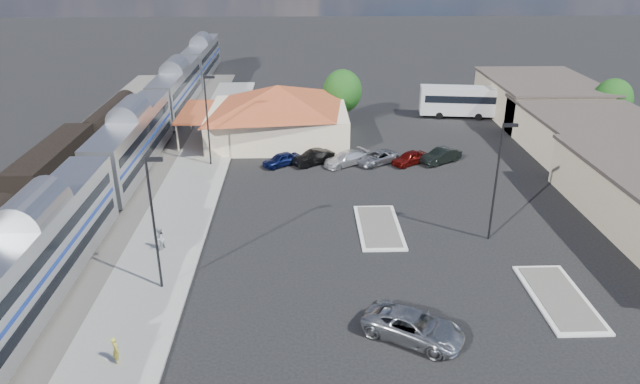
{
  "coord_description": "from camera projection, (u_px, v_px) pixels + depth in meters",
  "views": [
    {
      "loc": [
        -1.87,
        -37.33,
        20.41
      ],
      "look_at": [
        -0.57,
        2.74,
        2.8
      ],
      "focal_mm": 32.0,
      "sensor_mm": 36.0,
      "label": 1
    }
  ],
  "objects": [
    {
      "name": "ground",
      "position": [
        329.0,
        241.0,
        42.42
      ],
      "size": [
        280.0,
        280.0,
        0.0
      ],
      "primitive_type": "plane",
      "color": "black",
      "rests_on": "ground"
    },
    {
      "name": "railbed",
      "position": [
        81.0,
        200.0,
        49.1
      ],
      "size": [
        16.0,
        100.0,
        0.12
      ],
      "primitive_type": "cube",
      "color": "#4C4944",
      "rests_on": "ground"
    },
    {
      "name": "platform",
      "position": [
        182.0,
        208.0,
        47.52
      ],
      "size": [
        5.5,
        92.0,
        0.18
      ],
      "primitive_type": "cube",
      "color": "gray",
      "rests_on": "ground"
    },
    {
      "name": "passenger_train",
      "position": [
        133.0,
        143.0,
        54.27
      ],
      "size": [
        3.0,
        104.0,
        5.55
      ],
      "color": "silver",
      "rests_on": "ground"
    },
    {
      "name": "freight_cars",
      "position": [
        55.0,
        168.0,
        50.81
      ],
      "size": [
        2.8,
        46.0,
        4.0
      ],
      "color": "black",
      "rests_on": "ground"
    },
    {
      "name": "station_depot",
      "position": [
        278.0,
        113.0,
        62.99
      ],
      "size": [
        18.35,
        12.24,
        6.2
      ],
      "color": "beige",
      "rests_on": "ground"
    },
    {
      "name": "buildings_east",
      "position": [
        609.0,
        146.0,
        55.41
      ],
      "size": [
        14.4,
        51.4,
        4.8
      ],
      "color": "#C6B28C",
      "rests_on": "ground"
    },
    {
      "name": "traffic_island_south",
      "position": [
        379.0,
        227.0,
        44.33
      ],
      "size": [
        3.3,
        7.5,
        0.21
      ],
      "color": "silver",
      "rests_on": "ground"
    },
    {
      "name": "traffic_island_north",
      "position": [
        559.0,
        298.0,
        35.48
      ],
      "size": [
        3.3,
        7.5,
        0.21
      ],
      "color": "silver",
      "rests_on": "ground"
    },
    {
      "name": "lamp_plat_s",
      "position": [
        154.0,
        214.0,
        34.46
      ],
      "size": [
        1.08,
        0.25,
        9.0
      ],
      "color": "black",
      "rests_on": "ground"
    },
    {
      "name": "lamp_plat_n",
      "position": [
        208.0,
        114.0,
        54.59
      ],
      "size": [
        1.08,
        0.25,
        9.0
      ],
      "color": "black",
      "rests_on": "ground"
    },
    {
      "name": "lamp_lot",
      "position": [
        498.0,
        173.0,
        40.64
      ],
      "size": [
        1.08,
        0.25,
        9.0
      ],
      "color": "black",
      "rests_on": "ground"
    },
    {
      "name": "tree_east_c",
      "position": [
        613.0,
        99.0,
        65.71
      ],
      "size": [
        4.41,
        4.41,
        6.21
      ],
      "color": "#382314",
      "rests_on": "ground"
    },
    {
      "name": "tree_depot",
      "position": [
        342.0,
        91.0,
        68.35
      ],
      "size": [
        4.71,
        4.71,
        6.63
      ],
      "color": "#382314",
      "rests_on": "ground"
    },
    {
      "name": "suv",
      "position": [
        414.0,
        327.0,
        31.7
      ],
      "size": [
        6.24,
        5.21,
        1.59
      ],
      "primitive_type": "imported",
      "rotation": [
        0.0,
        0.0,
        1.02
      ],
      "color": "#96999D",
      "rests_on": "ground"
    },
    {
      "name": "coach_bus",
      "position": [
        469.0,
        100.0,
        71.47
      ],
      "size": [
        12.27,
        4.19,
        3.86
      ],
      "rotation": [
        0.0,
        0.0,
        1.44
      ],
      "color": "white",
      "rests_on": "ground"
    },
    {
      "name": "person_a",
      "position": [
        116.0,
        350.0,
        29.63
      ],
      "size": [
        0.58,
        0.68,
        1.57
      ],
      "primitive_type": "imported",
      "rotation": [
        0.0,
        0.0,
        1.99
      ],
      "color": "gold",
      "rests_on": "platform"
    },
    {
      "name": "person_b",
      "position": [
        159.0,
        239.0,
        40.56
      ],
      "size": [
        0.89,
        1.01,
        1.75
      ],
      "primitive_type": "imported",
      "rotation": [
        0.0,
        0.0,
        -1.89
      ],
      "color": "silver",
      "rests_on": "platform"
    },
    {
      "name": "parked_car_a",
      "position": [
        281.0,
        159.0,
        56.45
      ],
      "size": [
        4.11,
        3.41,
        1.32
      ],
      "primitive_type": "imported",
      "rotation": [
        0.0,
        0.0,
        -1.0
      ],
      "color": "#0E1747",
      "rests_on": "ground"
    },
    {
      "name": "parked_car_b",
      "position": [
        313.0,
        158.0,
        56.8
      ],
      "size": [
        4.45,
        3.63,
        1.43
      ],
      "primitive_type": "imported",
      "rotation": [
        0.0,
        0.0,
        -0.99
      ],
      "color": "black",
      "rests_on": "ground"
    },
    {
      "name": "parked_car_c",
      "position": [
        346.0,
        159.0,
        56.63
      ],
      "size": [
        5.02,
        4.19,
        1.37
      ],
      "primitive_type": "imported",
      "rotation": [
        0.0,
        0.0,
        -1.0
      ],
      "color": "silver",
      "rests_on": "ground"
    },
    {
      "name": "parked_car_d",
      "position": [
        377.0,
        158.0,
        57.02
      ],
      "size": [
        4.94,
        4.37,
        1.27
      ],
      "primitive_type": "imported",
      "rotation": [
        0.0,
        0.0,
        -0.95
      ],
      "color": "gray",
      "rests_on": "ground"
    },
    {
      "name": "parked_car_e",
      "position": [
        410.0,
        158.0,
        56.83
      ],
      "size": [
        4.16,
        3.53,
        1.34
      ],
      "primitive_type": "imported",
      "rotation": [
        0.0,
        0.0,
        -0.97
      ],
      "color": "maroon",
      "rests_on": "ground"
    },
    {
      "name": "parked_car_f",
      "position": [
        441.0,
        156.0,
        57.17
      ],
      "size": [
        4.62,
        3.67,
        1.47
      ],
      "primitive_type": "imported",
      "rotation": [
        0.0,
        0.0,
        -1.02
      ],
      "color": "black",
      "rests_on": "ground"
    }
  ]
}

